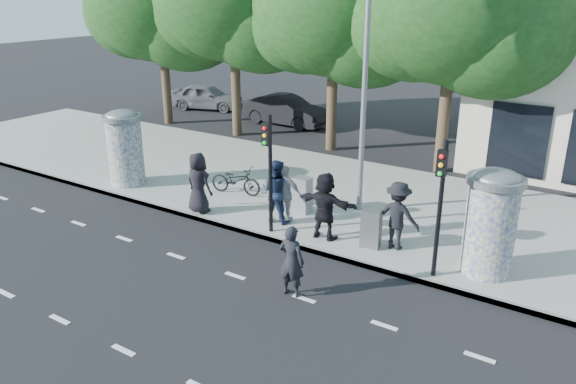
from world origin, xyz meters
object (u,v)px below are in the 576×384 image
Objects in this scene: ped_f at (325,206)px; man_road at (292,261)px; ped_c at (276,191)px; ped_d at (398,216)px; traffic_pole_near at (269,162)px; street_lamp at (365,60)px; cabinet_right at (371,228)px; ad_column_right at (491,220)px; ped_e at (285,194)px; traffic_pole_far at (440,196)px; car_left at (206,97)px; cabinet_left at (302,195)px; ad_column_left at (125,146)px; ped_a at (198,183)px; bicycle at (236,180)px; car_mid at (286,110)px.

man_road is (0.74, -2.87, -0.24)m from ped_f.
ped_c is 3.72m from ped_d.
traffic_pole_near is 1.82× the size of ped_d.
street_lamp is 4.86m from cabinet_right.
ad_column_right reaches higher than ped_e.
traffic_pole_far is 1.94× the size of ped_e.
traffic_pole_far is at bearing -142.51° from car_left.
ped_d is at bearing 15.84° from traffic_pole_near.
ped_c is 1.69× the size of cabinet_left.
street_lamp is at bearing 14.94° from ad_column_left.
car_left is (-12.74, 11.73, -0.39)m from ped_c.
ped_a is at bearing 177.89° from cabinet_right.
ped_d is at bearing 176.64° from ped_c.
car_left reaches higher than cabinet_right.
bicycle is at bearing 158.59° from cabinet_right.
traffic_pole_far is (4.80, 0.00, 0.00)m from traffic_pole_near.
ad_column_right is 2.34× the size of cabinet_left.
traffic_pole_far is 2.03m from ped_d.
street_lamp is 4.20× the size of ped_a.
ped_e is 0.97× the size of bicycle.
traffic_pole_far reaches higher than ped_f.
cabinet_left is at bearing 9.18° from ad_column_left.
ped_c is at bearing -150.15° from car_left.
ad_column_left reaches higher than bicycle.
ped_c is 1.13m from cabinet_left.
street_lamp is at bearing -135.66° from ped_c.
ped_e is 0.92× the size of ped_f.
cabinet_right is (-0.60, -0.30, -0.40)m from ped_d.
ped_e is at bearing -87.78° from cabinet_left.
ped_d is 3.46m from ped_e.
bicycle is at bearing 144.48° from traffic_pole_near.
cabinet_left reaches higher than cabinet_right.
ped_e is at bearing -144.41° from car_mid.
ped_e is (2.66, 0.80, -0.08)m from ped_a.
ped_a is 1.10× the size of man_road.
cabinet_left is (-5.81, 0.86, -0.82)m from ad_column_right.
car_left is (-14.43, 9.63, -4.08)m from street_lamp.
cabinet_left is (2.72, -0.18, 0.09)m from bicycle.
man_road is at bearing 68.80° from ped_d.
ped_a is 1.09× the size of ped_e.
ped_e is at bearing 91.67° from traffic_pole_near.
man_road reaches higher than car_left.
car_mid is at bearing 92.34° from ad_column_left.
ped_e is at bearing -179.49° from ad_column_right.
traffic_pole_far is at bearing -17.04° from cabinet_left.
traffic_pole_far reaches higher than ad_column_left.
traffic_pole_far reaches higher than ad_column_right.
ad_column_right is 1.42× the size of ped_d.
man_road is at bearing -58.30° from cabinet_left.
ad_column_right is at bearing 42.21° from traffic_pole_far.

